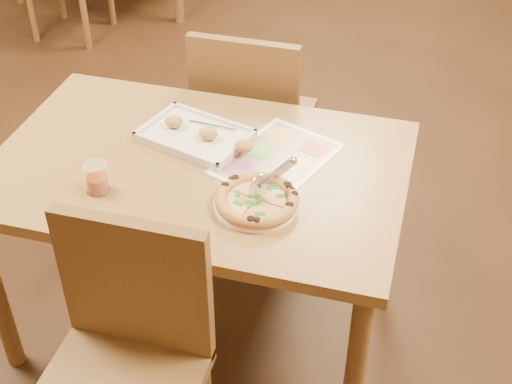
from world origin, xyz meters
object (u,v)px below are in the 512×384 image
(chair_far, at_px, (250,109))
(pizza, at_px, (257,200))
(menu, at_px, (277,158))
(chair_near, at_px, (126,339))
(appetizer_tray, at_px, (198,136))
(pizza_cutter, at_px, (271,178))
(dining_table, at_px, (199,185))
(plate, at_px, (256,204))
(glass_tumbler, at_px, (97,180))

(chair_far, height_order, pizza, chair_far)
(menu, bearing_deg, chair_near, -108.68)
(chair_near, relative_size, appetizer_tray, 1.15)
(pizza, height_order, menu, pizza)
(chair_near, bearing_deg, appetizer_tray, 93.34)
(chair_far, xyz_separation_m, pizza_cutter, (0.27, -0.72, 0.24))
(dining_table, xyz_separation_m, menu, (0.23, 0.09, 0.09))
(chair_near, distance_m, chair_far, 1.20)
(plate, bearing_deg, dining_table, 146.44)
(dining_table, distance_m, pizza, 0.31)
(chair_near, distance_m, pizza_cutter, 0.60)
(dining_table, bearing_deg, chair_far, 90.00)
(chair_near, relative_size, glass_tumbler, 5.14)
(plate, xyz_separation_m, glass_tumbler, (-0.47, -0.06, 0.03))
(chair_near, xyz_separation_m, chair_far, (-0.00, 1.20, 0.00))
(chair_far, xyz_separation_m, plate, (0.23, -0.76, 0.16))
(pizza_cutter, distance_m, menu, 0.23)
(dining_table, distance_m, chair_near, 0.61)
(dining_table, xyz_separation_m, chair_near, (0.00, -0.60, -0.07))
(menu, bearing_deg, plate, -90.36)
(glass_tumbler, bearing_deg, pizza_cutter, 9.93)
(chair_far, bearing_deg, menu, 114.52)
(chair_near, xyz_separation_m, menu, (0.23, 0.69, 0.16))
(chair_far, height_order, menu, chair_far)
(pizza_cutter, height_order, glass_tumbler, pizza_cutter)
(dining_table, xyz_separation_m, glass_tumbler, (-0.24, -0.21, 0.13))
(pizza, height_order, glass_tumbler, glass_tumbler)
(pizza_cutter, height_order, menu, pizza_cutter)
(chair_far, bearing_deg, pizza_cutter, 110.35)
(pizza_cutter, bearing_deg, dining_table, 105.27)
(appetizer_tray, bearing_deg, pizza, -45.46)
(chair_far, xyz_separation_m, appetizer_tray, (-0.04, -0.48, 0.17))
(plate, height_order, pizza_cutter, pizza_cutter)
(dining_table, height_order, pizza, pizza)
(chair_near, bearing_deg, glass_tumbler, 121.56)
(plate, bearing_deg, menu, 89.64)
(pizza, relative_size, appetizer_tray, 0.60)
(pizza_cutter, bearing_deg, pizza, 179.72)
(chair_near, relative_size, menu, 1.21)
(chair_far, height_order, pizza_cutter, chair_far)
(plate, bearing_deg, chair_far, 107.08)
(plate, xyz_separation_m, appetizer_tray, (-0.27, 0.28, 0.01))
(pizza, relative_size, menu, 0.63)
(chair_near, distance_m, menu, 0.75)
(appetizer_tray, bearing_deg, chair_near, -86.66)
(menu, bearing_deg, pizza, -89.51)
(appetizer_tray, xyz_separation_m, glass_tumbler, (-0.20, -0.33, 0.02))
(plate, distance_m, glass_tumbler, 0.48)
(chair_near, height_order, menu, chair_near)
(plate, relative_size, glass_tumbler, 2.71)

